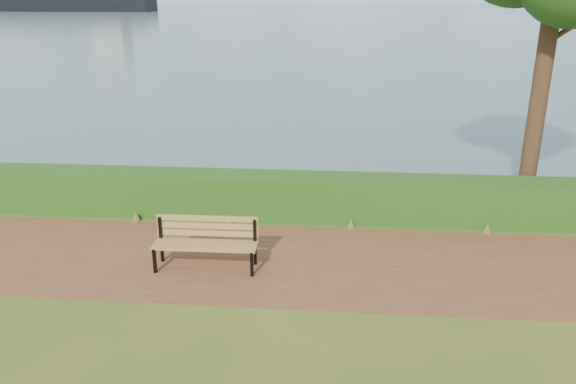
{
  "coord_description": "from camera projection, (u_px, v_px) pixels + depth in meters",
  "views": [
    {
      "loc": [
        1.21,
        -9.3,
        4.83
      ],
      "look_at": [
        0.3,
        1.2,
        1.1
      ],
      "focal_mm": 35.0,
      "sensor_mm": 36.0,
      "label": 1
    }
  ],
  "objects": [
    {
      "name": "path",
      "position": [
        268.0,
        261.0,
        10.72
      ],
      "size": [
        40.0,
        3.4,
        0.01
      ],
      "primitive_type": "cube",
      "color": "brown",
      "rests_on": "ground"
    },
    {
      "name": "ground",
      "position": [
        266.0,
        269.0,
        10.44
      ],
      "size": [
        140.0,
        140.0,
        0.0
      ],
      "primitive_type": "plane",
      "color": "#3C4F16",
      "rests_on": "ground"
    },
    {
      "name": "bench",
      "position": [
        206.0,
        239.0,
        10.35
      ],
      "size": [
        1.92,
        0.59,
        0.96
      ],
      "rotation": [
        0.0,
        0.0,
        0.01
      ],
      "color": "black",
      "rests_on": "ground"
    },
    {
      "name": "cargo_ship",
      "position": [
        44.0,
        0.0,
        163.63
      ],
      "size": [
        69.15,
        11.75,
        20.95
      ],
      "rotation": [
        0.0,
        0.0,
        -0.01
      ],
      "color": "black",
      "rests_on": "ground"
    },
    {
      "name": "hedge",
      "position": [
        280.0,
        196.0,
        12.71
      ],
      "size": [
        32.0,
        0.85,
        1.0
      ],
      "primitive_type": "cube",
      "color": "#174012",
      "rests_on": "ground"
    },
    {
      "name": "water",
      "position": [
        337.0,
        5.0,
        254.63
      ],
      "size": [
        700.0,
        510.0,
        0.0
      ],
      "primitive_type": "cube",
      "color": "#4A6177",
      "rests_on": "ground"
    }
  ]
}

